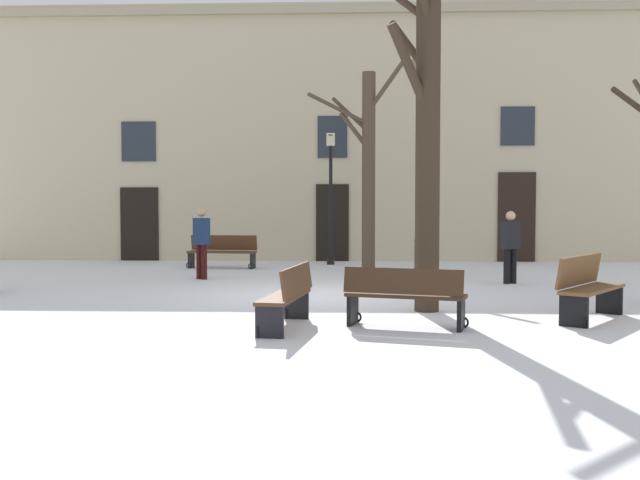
{
  "coord_description": "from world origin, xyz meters",
  "views": [
    {
      "loc": [
        0.65,
        -13.61,
        1.69
      ],
      "look_at": [
        0.0,
        1.74,
        0.97
      ],
      "focal_mm": 41.01,
      "sensor_mm": 36.0,
      "label": 1
    }
  ],
  "objects_px": {
    "bench_back_to_back_right": "(288,295)",
    "person_strolling": "(202,239)",
    "tree_left_of_center": "(426,133)",
    "streetlamp": "(331,183)",
    "tree_near_facade": "(368,165)",
    "litter_bin": "(423,257)",
    "bench_by_litter_bin": "(405,296)",
    "person_by_shop_door": "(510,244)",
    "bench_facing_shops": "(588,287)",
    "bench_near_center_tree": "(222,251)"
  },
  "relations": [
    {
      "from": "bench_back_to_back_right",
      "to": "person_strolling",
      "type": "xyz_separation_m",
      "value": [
        -2.57,
        6.63,
        0.46
      ]
    },
    {
      "from": "tree_left_of_center",
      "to": "streetlamp",
      "type": "xyz_separation_m",
      "value": [
        -1.77,
        9.24,
        -0.5
      ]
    },
    {
      "from": "tree_near_facade",
      "to": "bench_back_to_back_right",
      "type": "height_order",
      "value": "tree_near_facade"
    },
    {
      "from": "tree_near_facade",
      "to": "litter_bin",
      "type": "distance_m",
      "value": 2.73
    },
    {
      "from": "streetlamp",
      "to": "bench_by_litter_bin",
      "type": "distance_m",
      "value": 11.14
    },
    {
      "from": "bench_back_to_back_right",
      "to": "person_strolling",
      "type": "distance_m",
      "value": 7.13
    },
    {
      "from": "tree_left_of_center",
      "to": "bench_by_litter_bin",
      "type": "xyz_separation_m",
      "value": [
        -0.44,
        -1.65,
        -2.4
      ]
    },
    {
      "from": "litter_bin",
      "to": "bench_back_to_back_right",
      "type": "distance_m",
      "value": 8.62
    },
    {
      "from": "streetlamp",
      "to": "person_strolling",
      "type": "xyz_separation_m",
      "value": [
        -2.85,
        -4.34,
        -1.43
      ]
    },
    {
      "from": "streetlamp",
      "to": "bench_back_to_back_right",
      "type": "bearing_deg",
      "value": -91.47
    },
    {
      "from": "person_by_shop_door",
      "to": "person_strolling",
      "type": "relative_size",
      "value": 0.95
    },
    {
      "from": "tree_near_facade",
      "to": "person_by_shop_door",
      "type": "relative_size",
      "value": 3.52
    },
    {
      "from": "person_by_shop_door",
      "to": "bench_by_litter_bin",
      "type": "bearing_deg",
      "value": -142.72
    },
    {
      "from": "person_strolling",
      "to": "tree_left_of_center",
      "type": "bearing_deg",
      "value": -3.99
    },
    {
      "from": "litter_bin",
      "to": "bench_by_litter_bin",
      "type": "xyz_separation_m",
      "value": [
        -1.05,
        -8.12,
        0.01
      ]
    },
    {
      "from": "tree_near_facade",
      "to": "tree_left_of_center",
      "type": "relative_size",
      "value": 1.0
    },
    {
      "from": "tree_left_of_center",
      "to": "person_strolling",
      "type": "height_order",
      "value": "tree_left_of_center"
    },
    {
      "from": "litter_bin",
      "to": "person_by_shop_door",
      "type": "distance_m",
      "value": 2.83
    },
    {
      "from": "tree_near_facade",
      "to": "tree_left_of_center",
      "type": "height_order",
      "value": "tree_left_of_center"
    },
    {
      "from": "tree_left_of_center",
      "to": "bench_by_litter_bin",
      "type": "height_order",
      "value": "tree_left_of_center"
    },
    {
      "from": "bench_facing_shops",
      "to": "bench_by_litter_bin",
      "type": "bearing_deg",
      "value": 142.88
    },
    {
      "from": "tree_near_facade",
      "to": "bench_facing_shops",
      "type": "height_order",
      "value": "tree_near_facade"
    },
    {
      "from": "tree_near_facade",
      "to": "bench_near_center_tree",
      "type": "height_order",
      "value": "tree_near_facade"
    },
    {
      "from": "tree_left_of_center",
      "to": "person_strolling",
      "type": "bearing_deg",
      "value": 133.27
    },
    {
      "from": "bench_by_litter_bin",
      "to": "bench_near_center_tree",
      "type": "xyz_separation_m",
      "value": [
        -4.23,
        9.56,
        0.02
      ]
    },
    {
      "from": "tree_near_facade",
      "to": "tree_left_of_center",
      "type": "bearing_deg",
      "value": -83.85
    },
    {
      "from": "bench_near_center_tree",
      "to": "bench_by_litter_bin",
      "type": "bearing_deg",
      "value": -60.15
    },
    {
      "from": "tree_near_facade",
      "to": "litter_bin",
      "type": "height_order",
      "value": "tree_near_facade"
    },
    {
      "from": "tree_near_facade",
      "to": "bench_near_center_tree",
      "type": "relative_size",
      "value": 2.91
    },
    {
      "from": "bench_by_litter_bin",
      "to": "person_strolling",
      "type": "bearing_deg",
      "value": -41.18
    },
    {
      "from": "litter_bin",
      "to": "person_strolling",
      "type": "bearing_deg",
      "value": -163.3
    },
    {
      "from": "bench_facing_shops",
      "to": "person_by_shop_door",
      "type": "height_order",
      "value": "person_by_shop_door"
    },
    {
      "from": "bench_near_center_tree",
      "to": "bench_back_to_back_right",
      "type": "bearing_deg",
      "value": -68.82
    },
    {
      "from": "streetlamp",
      "to": "person_by_shop_door",
      "type": "height_order",
      "value": "streetlamp"
    },
    {
      "from": "litter_bin",
      "to": "bench_back_to_back_right",
      "type": "height_order",
      "value": "bench_back_to_back_right"
    },
    {
      "from": "bench_back_to_back_right",
      "to": "bench_facing_shops",
      "type": "xyz_separation_m",
      "value": [
        4.38,
        0.92,
        0.03
      ]
    },
    {
      "from": "tree_near_facade",
      "to": "tree_left_of_center",
      "type": "xyz_separation_m",
      "value": [
        0.76,
        -7.01,
        0.12
      ]
    },
    {
      "from": "person_by_shop_door",
      "to": "bench_back_to_back_right",
      "type": "bearing_deg",
      "value": -153.97
    },
    {
      "from": "tree_left_of_center",
      "to": "bench_near_center_tree",
      "type": "xyz_separation_m",
      "value": [
        -4.67,
        7.92,
        -2.39
      ]
    },
    {
      "from": "streetlamp",
      "to": "bench_by_litter_bin",
      "type": "xyz_separation_m",
      "value": [
        1.33,
        -10.89,
        -1.9
      ]
    },
    {
      "from": "person_by_shop_door",
      "to": "person_strolling",
      "type": "xyz_separation_m",
      "value": [
        -6.89,
        0.68,
        0.05
      ]
    },
    {
      "from": "tree_left_of_center",
      "to": "streetlamp",
      "type": "height_order",
      "value": "tree_left_of_center"
    },
    {
      "from": "bench_facing_shops",
      "to": "person_strolling",
      "type": "xyz_separation_m",
      "value": [
        -6.95,
        5.71,
        0.43
      ]
    },
    {
      "from": "streetlamp",
      "to": "person_by_shop_door",
      "type": "relative_size",
      "value": 2.43
    },
    {
      "from": "bench_facing_shops",
      "to": "person_by_shop_door",
      "type": "xyz_separation_m",
      "value": [
        -0.07,
        5.03,
        0.37
      ]
    },
    {
      "from": "streetlamp",
      "to": "bench_near_center_tree",
      "type": "height_order",
      "value": "streetlamp"
    },
    {
      "from": "tree_near_facade",
      "to": "person_by_shop_door",
      "type": "height_order",
      "value": "tree_near_facade"
    },
    {
      "from": "streetlamp",
      "to": "person_strolling",
      "type": "height_order",
      "value": "streetlamp"
    },
    {
      "from": "person_strolling",
      "to": "bench_back_to_back_right",
      "type": "bearing_deg",
      "value": -26.08
    },
    {
      "from": "tree_left_of_center",
      "to": "streetlamp",
      "type": "bearing_deg",
      "value": 100.83
    }
  ]
}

